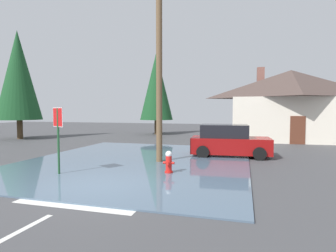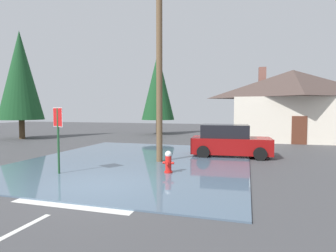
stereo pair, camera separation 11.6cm
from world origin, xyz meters
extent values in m
cube|color=#424244|center=(0.00, 0.00, -0.05)|extent=(80.00, 80.00, 0.10)
cube|color=#4C6075|center=(-0.41, 4.38, 0.02)|extent=(10.22, 12.07, 0.05)
cube|color=silver|center=(0.30, -1.80, 0.00)|extent=(3.40, 0.30, 0.01)
cylinder|color=#1E4C28|center=(-2.18, 1.00, 1.25)|extent=(0.08, 0.08, 2.49)
cube|color=white|center=(-2.18, 1.00, 2.16)|extent=(0.65, 0.33, 0.71)
cube|color=red|center=(-2.18, 1.00, 2.16)|extent=(0.62, 0.32, 0.67)
cylinder|color=red|center=(1.71, 2.27, 0.05)|extent=(0.32, 0.32, 0.11)
cylinder|color=red|center=(1.71, 2.27, 0.39)|extent=(0.23, 0.23, 0.58)
sphere|color=white|center=(1.71, 2.27, 0.75)|extent=(0.25, 0.25, 0.25)
cylinder|color=red|center=(1.55, 2.27, 0.42)|extent=(0.11, 0.09, 0.09)
cylinder|color=red|center=(1.88, 2.27, 0.42)|extent=(0.11, 0.09, 0.09)
cylinder|color=red|center=(1.71, 2.10, 0.42)|extent=(0.11, 0.11, 0.11)
cylinder|color=brown|center=(0.69, 4.36, 4.27)|extent=(0.28, 0.28, 8.55)
cube|color=silver|center=(8.00, 16.38, 1.70)|extent=(9.14, 6.09, 3.41)
pyramid|color=#473833|center=(8.00, 16.38, 4.51)|extent=(9.87, 6.58, 2.21)
cube|color=brown|center=(5.73, 17.36, 5.07)|extent=(0.62, 0.62, 1.99)
cube|color=#592D1E|center=(8.08, 13.44, 1.00)|extent=(1.00, 0.09, 2.00)
cube|color=maroon|center=(3.76, 6.96, 0.59)|extent=(4.11, 2.04, 0.82)
cube|color=black|center=(3.44, 6.94, 1.33)|extent=(2.50, 1.72, 0.67)
cylinder|color=black|center=(5.06, 7.93, 0.32)|extent=(0.65, 0.26, 0.64)
cylinder|color=black|center=(5.18, 6.16, 0.32)|extent=(0.65, 0.26, 0.64)
cylinder|color=black|center=(2.34, 7.75, 0.32)|extent=(0.65, 0.26, 0.64)
cylinder|color=black|center=(2.46, 5.98, 0.32)|extent=(0.65, 0.26, 0.64)
cylinder|color=#4C3823|center=(-4.02, 18.40, 0.73)|extent=(0.41, 0.41, 1.46)
cone|color=#194723|center=(-4.02, 18.40, 4.80)|extent=(3.26, 3.26, 6.67)
cylinder|color=#4C3823|center=(-13.73, 11.14, 0.81)|extent=(0.45, 0.45, 1.62)
cone|color=#194723|center=(-13.73, 11.14, 5.32)|extent=(3.60, 3.60, 7.39)
camera|label=1|loc=(4.46, -7.65, 2.42)|focal=29.36mm
camera|label=2|loc=(4.57, -7.62, 2.42)|focal=29.36mm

